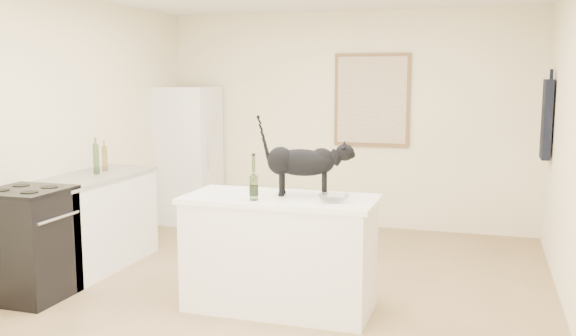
{
  "coord_description": "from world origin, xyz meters",
  "views": [
    {
      "loc": [
        1.6,
        -4.79,
        1.82
      ],
      "look_at": [
        0.15,
        -0.15,
        1.12
      ],
      "focal_mm": 39.42,
      "sensor_mm": 36.0,
      "label": 1
    }
  ],
  "objects_px": {
    "wine_bottle": "(254,180)",
    "glass_bowl": "(334,198)",
    "black_cat": "(302,166)",
    "stove": "(29,245)",
    "fridge": "(188,155)"
  },
  "relations": [
    {
      "from": "stove",
      "to": "glass_bowl",
      "type": "height_order",
      "value": "glass_bowl"
    },
    {
      "from": "stove",
      "to": "black_cat",
      "type": "height_order",
      "value": "black_cat"
    },
    {
      "from": "stove",
      "to": "glass_bowl",
      "type": "bearing_deg",
      "value": 7.19
    },
    {
      "from": "black_cat",
      "to": "wine_bottle",
      "type": "xyz_separation_m",
      "value": [
        -0.29,
        -0.29,
        -0.08
      ]
    },
    {
      "from": "stove",
      "to": "glass_bowl",
      "type": "relative_size",
      "value": 3.92
    },
    {
      "from": "fridge",
      "to": "glass_bowl",
      "type": "relative_size",
      "value": 7.4
    },
    {
      "from": "wine_bottle",
      "to": "glass_bowl",
      "type": "height_order",
      "value": "wine_bottle"
    },
    {
      "from": "black_cat",
      "to": "glass_bowl",
      "type": "height_order",
      "value": "black_cat"
    },
    {
      "from": "fridge",
      "to": "wine_bottle",
      "type": "distance_m",
      "value": 3.34
    },
    {
      "from": "fridge",
      "to": "black_cat",
      "type": "distance_m",
      "value": 3.31
    },
    {
      "from": "stove",
      "to": "fridge",
      "type": "distance_m",
      "value": 2.98
    },
    {
      "from": "fridge",
      "to": "black_cat",
      "type": "height_order",
      "value": "fridge"
    },
    {
      "from": "stove",
      "to": "black_cat",
      "type": "distance_m",
      "value": 2.35
    },
    {
      "from": "stove",
      "to": "wine_bottle",
      "type": "distance_m",
      "value": 2.01
    },
    {
      "from": "glass_bowl",
      "to": "black_cat",
      "type": "bearing_deg",
      "value": 149.01
    }
  ]
}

